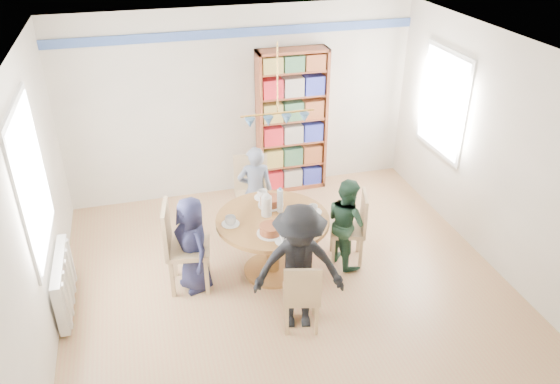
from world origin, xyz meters
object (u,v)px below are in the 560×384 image
object	(u,v)px
chair_left	(180,243)
chair_far	(252,189)
radiator	(64,283)
chair_right	(354,225)
person_near	(299,268)
person_far	(255,191)
chair_near	(302,294)
person_left	(193,244)
person_right	(347,222)
bookshelf	(292,123)
dining_table	(273,232)

from	to	relation	value
chair_left	chair_far	bearing A→B (deg)	44.66
radiator	chair_far	distance (m)	2.58
chair_right	chair_far	bearing A→B (deg)	132.83
person_near	person_far	bearing A→B (deg)	103.69
radiator	person_far	distance (m)	2.52
chair_right	person_near	distance (m)	1.35
chair_near	person_left	world-z (taller)	person_left
person_right	chair_right	bearing A→B (deg)	-96.36
chair_far	person_near	size ratio (longest dim) A/B	0.71
person_right	radiator	bearing A→B (deg)	77.08
person_left	bookshelf	bearing A→B (deg)	119.52
chair_right	chair_near	xyz separation A→B (m)	(-0.97, -1.00, -0.04)
chair_far	person_near	world-z (taller)	person_near
chair_right	chair_left	bearing A→B (deg)	178.84
chair_far	person_left	size ratio (longest dim) A/B	0.88
person_far	person_near	bearing A→B (deg)	99.21
chair_near	person_left	bearing A→B (deg)	133.92
person_right	person_far	size ratio (longest dim) A/B	0.91
dining_table	person_near	size ratio (longest dim) A/B	0.91
bookshelf	person_left	bearing A→B (deg)	-130.69
bookshelf	person_right	bearing A→B (deg)	-87.50
chair_right	person_left	distance (m)	1.93
person_right	person_far	world-z (taller)	person_far
radiator	person_far	bearing A→B (deg)	22.28
chair_far	person_right	xyz separation A→B (m)	(0.90, -1.10, 0.01)
dining_table	chair_left	distance (m)	1.06
chair_near	person_far	world-z (taller)	person_far
chair_right	person_near	size ratio (longest dim) A/B	0.64
radiator	person_left	bearing A→B (deg)	1.05
radiator	bookshelf	world-z (taller)	bookshelf
chair_left	person_left	distance (m)	0.15
chair_left	person_far	distance (m)	1.38
dining_table	person_near	distance (m)	0.94
dining_table	bookshelf	bearing A→B (deg)	67.85
dining_table	chair_right	xyz separation A→B (m)	(1.00, -0.02, -0.05)
radiator	chair_left	distance (m)	1.28
dining_table	person_far	distance (m)	0.90
chair_near	person_near	world-z (taller)	person_near
radiator	person_right	distance (m)	3.22
dining_table	person_left	size ratio (longest dim) A/B	1.13
chair_near	person_right	distance (m)	1.32
person_right	chair_left	bearing A→B (deg)	75.10
dining_table	person_far	xyz separation A→B (m)	(0.01, 0.90, 0.06)
chair_far	person_right	world-z (taller)	person_right
radiator	person_left	size ratio (longest dim) A/B	0.87
chair_far	person_left	xyz separation A→B (m)	(-0.92, -1.09, 0.02)
person_right	person_near	size ratio (longest dim) A/B	0.79
chair_left	person_near	size ratio (longest dim) A/B	0.75
dining_table	person_right	size ratio (longest dim) A/B	1.15
chair_far	chair_right	bearing A→B (deg)	-47.17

